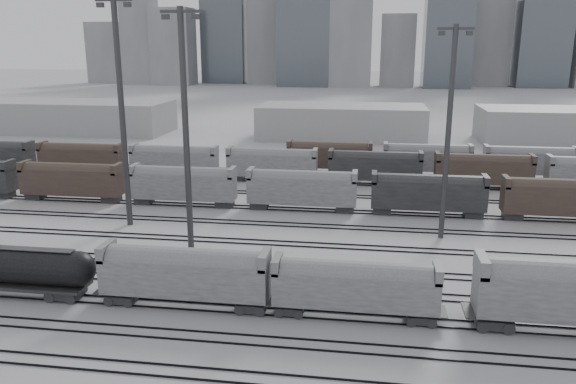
# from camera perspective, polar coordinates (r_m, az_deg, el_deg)

# --- Properties ---
(ground) EXTENTS (900.00, 900.00, 0.00)m
(ground) POSITION_cam_1_polar(r_m,az_deg,el_deg) (50.77, -12.40, -11.65)
(ground) COLOR silver
(ground) RESTS_ON ground
(tracks) EXTENTS (220.00, 71.50, 0.16)m
(tracks) POSITION_cam_1_polar(r_m,az_deg,el_deg) (66.04, -7.09, -5.01)
(tracks) COLOR black
(tracks) RESTS_ON ground
(hopper_car_a) EXTENTS (14.81, 2.94, 5.30)m
(hopper_car_a) POSITION_cam_1_polar(r_m,az_deg,el_deg) (49.76, -10.45, -7.97)
(hopper_car_a) COLOR black
(hopper_car_a) RESTS_ON ground
(hopper_car_b) EXTENTS (13.77, 2.74, 4.93)m
(hopper_car_b) POSITION_cam_1_polar(r_m,az_deg,el_deg) (47.40, 6.85, -9.30)
(hopper_car_b) COLOR black
(hopper_car_b) RESTS_ON ground
(light_mast_b) EXTENTS (4.46, 0.71, 27.85)m
(light_mast_b) POSITION_cam_1_polar(r_m,az_deg,el_deg) (71.66, -16.55, 8.14)
(light_mast_b) COLOR #353537
(light_mast_b) RESTS_ON ground
(light_mast_c) EXTENTS (4.16, 0.67, 26.02)m
(light_mast_c) POSITION_cam_1_polar(r_m,az_deg,el_deg) (60.59, -10.37, 6.47)
(light_mast_c) COLOR #353537
(light_mast_c) RESTS_ON ground
(light_mast_d) EXTENTS (3.91, 0.63, 24.45)m
(light_mast_d) POSITION_cam_1_polar(r_m,az_deg,el_deg) (66.53, 16.00, 6.14)
(light_mast_d) COLOR #353537
(light_mast_d) RESTS_ON ground
(bg_string_near) EXTENTS (151.00, 3.00, 5.60)m
(bg_string_near) POSITION_cam_1_polar(r_m,az_deg,el_deg) (77.35, 1.42, 0.16)
(bg_string_near) COLOR gray
(bg_string_near) RESTS_ON ground
(bg_string_mid) EXTENTS (151.00, 3.00, 5.60)m
(bg_string_mid) POSITION_cam_1_polar(r_m,az_deg,el_deg) (92.39, 8.82, 2.41)
(bg_string_mid) COLOR black
(bg_string_mid) RESTS_ON ground
(bg_string_far) EXTENTS (66.00, 3.00, 5.60)m
(bg_string_far) POSITION_cam_1_polar(r_m,az_deg,el_deg) (101.91, 18.70, 2.95)
(bg_string_far) COLOR #46352C
(bg_string_far) RESTS_ON ground
(warehouse_left) EXTENTS (50.00, 18.00, 8.00)m
(warehouse_left) POSITION_cam_1_polar(r_m,az_deg,el_deg) (158.51, -20.91, 7.17)
(warehouse_left) COLOR #A2A1A4
(warehouse_left) RESTS_ON ground
(warehouse_mid) EXTENTS (40.00, 18.00, 8.00)m
(warehouse_mid) POSITION_cam_1_polar(r_m,az_deg,el_deg) (138.70, 5.46, 7.12)
(warehouse_mid) COLOR #A2A1A4
(warehouse_mid) RESTS_ON ground
(warehouse_right) EXTENTS (35.00, 18.00, 8.00)m
(warehouse_right) POSITION_cam_1_polar(r_m,az_deg,el_deg) (145.03, 25.71, 6.06)
(warehouse_right) COLOR #A2A1A4
(warehouse_right) RESTS_ON ground
(skyline) EXTENTS (316.00, 22.40, 95.00)m
(skyline) POSITION_cam_1_polar(r_m,az_deg,el_deg) (322.61, 7.63, 16.85)
(skyline) COLOR #9B9C9E
(skyline) RESTS_ON ground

